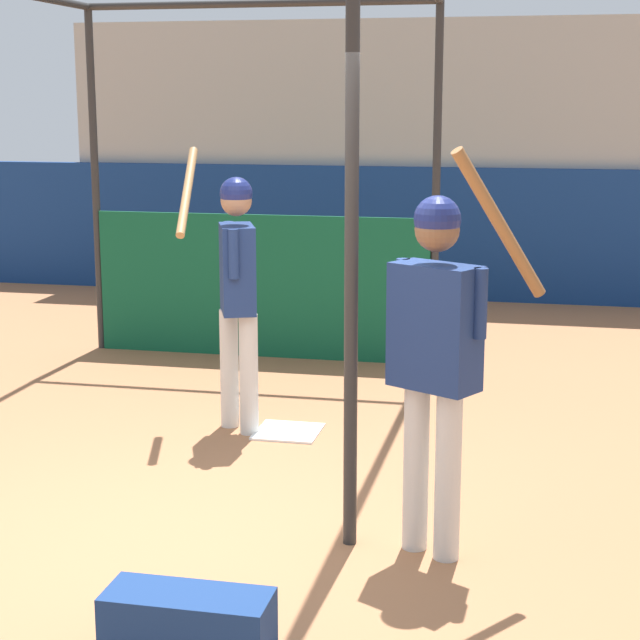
% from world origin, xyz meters
% --- Properties ---
extents(ground_plane, '(60.00, 60.00, 0.00)m').
position_xyz_m(ground_plane, '(0.00, 0.00, 0.00)').
color(ground_plane, '#9E6642').
extents(outfield_wall, '(24.00, 0.12, 1.52)m').
position_xyz_m(outfield_wall, '(0.00, 7.27, 0.76)').
color(outfield_wall, navy).
rests_on(outfield_wall, ground).
extents(bleacher_section, '(7.60, 3.20, 3.20)m').
position_xyz_m(bleacher_section, '(-0.00, 8.93, 1.59)').
color(bleacher_section, '#9E9E99').
rests_on(bleacher_section, ground).
extents(batting_cage, '(3.16, 3.98, 3.10)m').
position_xyz_m(batting_cage, '(-0.63, 3.30, 1.36)').
color(batting_cage, '#282828').
rests_on(batting_cage, ground).
extents(home_plate, '(0.44, 0.44, 0.02)m').
position_xyz_m(home_plate, '(0.15, 1.97, 0.01)').
color(home_plate, white).
rests_on(home_plate, ground).
extents(player_batter, '(0.67, 0.78, 1.94)m').
position_xyz_m(player_batter, '(-0.22, 1.98, 1.07)').
color(player_batter, silver).
rests_on(player_batter, ground).
extents(player_waiting, '(0.78, 0.55, 2.08)m').
position_xyz_m(player_waiting, '(1.35, 0.18, 1.11)').
color(player_waiting, silver).
rests_on(player_waiting, ground).
extents(equipment_bag, '(0.70, 0.28, 0.28)m').
position_xyz_m(equipment_bag, '(0.47, -1.06, 0.14)').
color(equipment_bag, navy).
rests_on(equipment_bag, ground).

